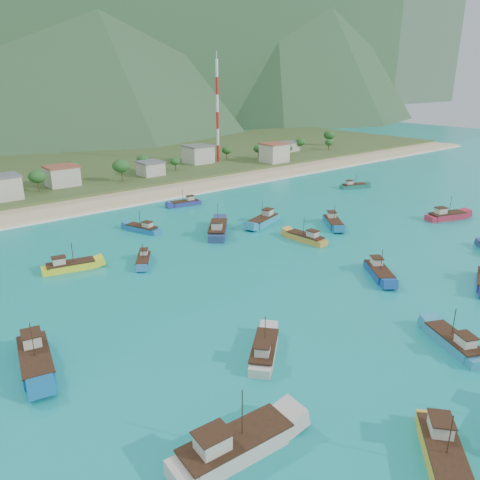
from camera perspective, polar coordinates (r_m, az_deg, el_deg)
ground at (r=92.11m, az=7.62°, el=-4.51°), size 600.00×600.00×0.00m
beach at (r=154.02m, az=-14.26°, el=4.86°), size 400.00×18.00×1.20m
land at (r=209.83m, az=-21.56°, el=7.87°), size 400.00×110.00×2.40m
surf_line at (r=145.70m, az=-12.64°, el=4.18°), size 400.00×2.50×0.08m
village at (r=175.94m, az=-15.88°, el=8.13°), size 203.09×30.70×7.64m
vegetation at (r=171.29m, az=-20.77°, el=7.42°), size 276.41×26.27×8.43m
radio_tower at (r=205.85m, az=-2.77°, el=15.34°), size 1.20×1.20×42.01m
boat_1 at (r=100.34m, az=-20.03°, el=-3.07°), size 10.77×5.14×6.12m
boat_3 at (r=111.58m, az=8.04°, el=0.19°), size 3.78×10.61×6.16m
boat_5 at (r=52.38m, az=-0.77°, el=-23.97°), size 13.89×4.98×8.06m
boat_6 at (r=70.51m, az=-23.66°, el=-13.21°), size 6.14×13.09×7.45m
boat_7 at (r=120.06m, az=-11.80°, el=1.31°), size 5.86×9.89×5.62m
boat_9 at (r=100.09m, az=-11.66°, el=-2.45°), size 6.61×8.29×4.91m
boat_13 at (r=168.94m, az=13.68°, el=6.38°), size 9.84×5.84×5.58m
boat_14 at (r=142.77m, az=-6.69°, el=4.46°), size 9.58×4.21×5.47m
boat_15 at (r=95.51m, az=16.57°, el=-3.81°), size 8.77×10.27×6.21m
boat_16 at (r=75.28m, az=24.69°, el=-11.39°), size 7.42×11.00×6.31m
boat_17 at (r=55.89m, az=23.51°, el=-22.89°), size 10.97×10.20×6.84m
boat_18 at (r=123.67m, az=2.90°, el=2.35°), size 12.27×7.12×6.96m
boat_20 at (r=67.04m, az=2.95°, el=-13.43°), size 9.91×9.19×6.17m
boat_21 at (r=124.58m, az=11.27°, el=2.07°), size 8.96×10.51×6.35m
boat_22 at (r=115.60m, az=-2.72°, el=1.22°), size 11.73×12.69×7.90m
boat_26 at (r=139.42m, az=23.83°, el=2.66°), size 12.14×7.07×6.89m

